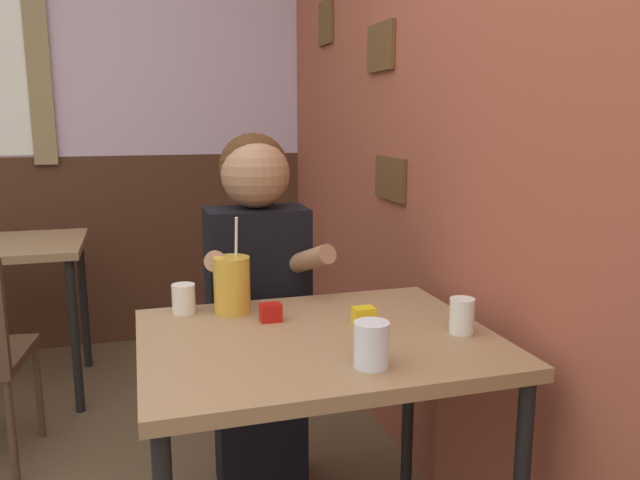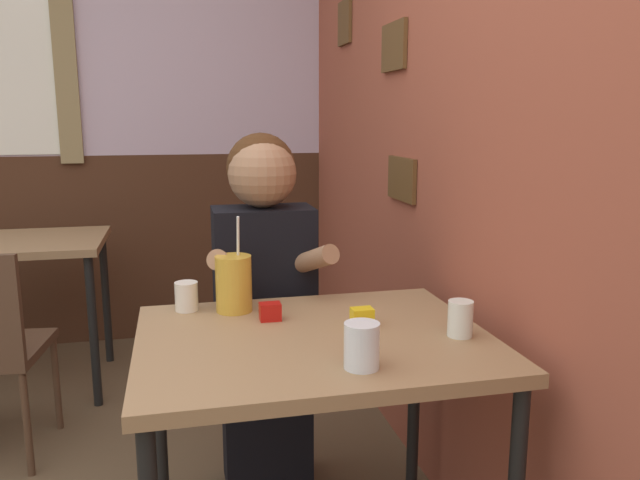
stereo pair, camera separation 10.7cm
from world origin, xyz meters
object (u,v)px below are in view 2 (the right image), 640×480
Objects in this scene: background_table at (28,260)px; person_seated at (264,299)px; main_table at (314,362)px; cocktail_pitcher at (234,283)px.

person_seated is (0.99, -1.06, 0.05)m from background_table.
background_table is 0.59× the size of person_seated.
main_table is at bearing -56.92° from background_table.
main_table is 1.24× the size of background_table.
background_table is at bearing 132.93° from person_seated.
main_table and background_table have the same top height.
person_seated reaches higher than background_table.
main_table is 0.36m from cocktail_pitcher.
person_seated is (-0.06, 0.54, 0.02)m from main_table.
person_seated is at bearing 65.40° from cocktail_pitcher.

